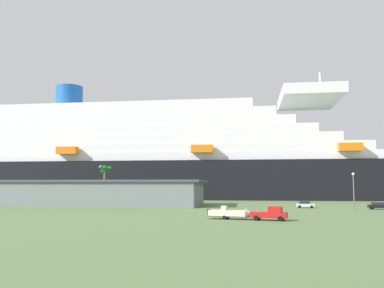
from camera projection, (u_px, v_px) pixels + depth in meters
ground_plane at (203, 204)px, 120.06m from camera, size 600.00×600.00×0.00m
cruise_ship at (147, 161)px, 170.94m from camera, size 264.02×35.44×56.30m
terminal_building at (81, 193)px, 115.14m from camera, size 69.06×25.31×6.86m
pickup_truck at (270, 214)px, 64.49m from camera, size 5.91×3.28×2.20m
small_boat_on_trailer at (232, 213)px, 66.72m from camera, size 8.54×3.50×2.15m
palm_tree at (105, 172)px, 103.78m from camera, size 3.41×3.43×10.49m
street_lamp at (354, 186)px, 83.98m from camera, size 0.56×0.56×8.05m
parked_car_silver_sedan at (305, 204)px, 100.17m from camera, size 4.43×2.36×1.58m
parked_car_black_coupe at (379, 206)px, 94.27m from camera, size 4.85×2.30×1.58m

